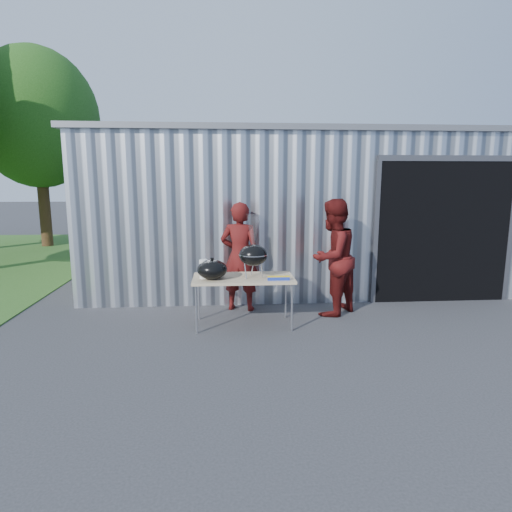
{
  "coord_description": "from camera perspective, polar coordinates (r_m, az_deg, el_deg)",
  "views": [
    {
      "loc": [
        -0.59,
        -5.6,
        2.18
      ],
      "look_at": [
        -0.13,
        0.72,
        1.05
      ],
      "focal_mm": 30.0,
      "sensor_mm": 36.0,
      "label": 1
    }
  ],
  "objects": [
    {
      "name": "white_tub",
      "position": [
        6.55,
        -6.58,
        -2.12
      ],
      "size": [
        0.2,
        0.15,
        0.1
      ],
      "primitive_type": "cube",
      "color": "white",
      "rests_on": "folding_table"
    },
    {
      "name": "kettle_grill",
      "position": [
        6.3,
        -0.37,
        0.89
      ],
      "size": [
        0.43,
        0.43,
        0.93
      ],
      "color": "black",
      "rests_on": "folding_table"
    },
    {
      "name": "person_cook",
      "position": [
        7.16,
        -2.15,
        -0.09
      ],
      "size": [
        0.75,
        0.59,
        1.83
      ],
      "primitive_type": "imported",
      "rotation": [
        0.0,
        0.0,
        2.9
      ],
      "color": "#4F100F",
      "rests_on": "ground"
    },
    {
      "name": "person_bystander",
      "position": [
        7.02,
        10.14,
        -0.19
      ],
      "size": [
        1.16,
        1.15,
        1.89
      ],
      "primitive_type": "imported",
      "rotation": [
        0.0,
        0.0,
        3.88
      ],
      "color": "#4F100F",
      "rests_on": "ground"
    },
    {
      "name": "paper_towels",
      "position": [
        6.32,
        -7.01,
        -1.74
      ],
      "size": [
        0.12,
        0.12,
        0.28
      ],
      "primitive_type": "cylinder",
      "color": "white",
      "rests_on": "folding_table"
    },
    {
      "name": "grill_lid",
      "position": [
        6.27,
        -5.87,
        -1.8
      ],
      "size": [
        0.44,
        0.44,
        0.32
      ],
      "color": "black",
      "rests_on": "folding_table"
    },
    {
      "name": "building",
      "position": [
        10.32,
        4.21,
        6.51
      ],
      "size": [
        8.2,
        6.2,
        3.1
      ],
      "color": "silver",
      "rests_on": "ground"
    },
    {
      "name": "folding_table",
      "position": [
        6.41,
        -1.7,
        -3.16
      ],
      "size": [
        1.5,
        0.75,
        0.75
      ],
      "color": "tan",
      "rests_on": "ground"
    },
    {
      "name": "foil_box",
      "position": [
        6.19,
        3.03,
        -2.97
      ],
      "size": [
        0.32,
        0.06,
        0.06
      ],
      "color": "#1931A3",
      "rests_on": "folding_table"
    },
    {
      "name": "ground",
      "position": [
        6.04,
        1.72,
        -11.05
      ],
      "size": [
        80.0,
        80.0,
        0.0
      ],
      "primitive_type": "plane",
      "color": "#303033"
    },
    {
      "name": "tree_far",
      "position": [
        15.87,
        -27.18,
        15.98
      ],
      "size": [
        3.81,
        3.81,
        6.3
      ],
      "color": "#442D19",
      "rests_on": "ground"
    }
  ]
}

